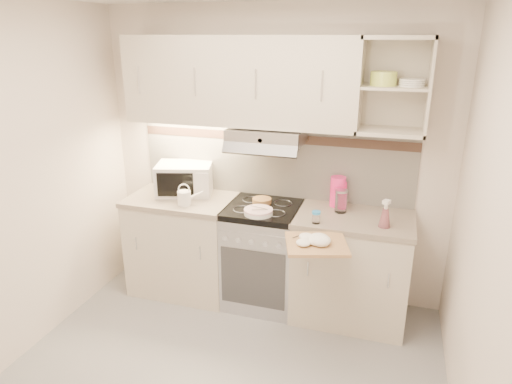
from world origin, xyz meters
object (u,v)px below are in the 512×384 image
microwave (185,179)px  plate_stack (258,212)px  electric_range (263,255)px  watering_can (185,197)px  spray_bottle (385,215)px  cutting_board (316,244)px  glass_jar (341,201)px  pink_pitcher (338,192)px

microwave → plate_stack: size_ratio=2.41×
electric_range → watering_can: (-0.63, -0.16, 0.52)m
electric_range → microwave: microwave is taller
watering_can → spray_bottle: (1.61, 0.02, 0.02)m
cutting_board → glass_jar: bearing=64.4°
electric_range → pink_pitcher: pink_pitcher is taller
electric_range → watering_can: 0.83m
plate_stack → spray_bottle: 0.97m
microwave → glass_jar: bearing=-18.2°
electric_range → glass_jar: 0.83m
plate_stack → spray_bottle: spray_bottle is taller
pink_pitcher → microwave: bearing=178.7°
plate_stack → spray_bottle: bearing=2.3°
electric_range → plate_stack: bearing=-86.1°
pink_pitcher → plate_stack: bearing=-151.5°
electric_range → watering_can: size_ratio=4.25×
microwave → plate_stack: microwave is taller
plate_stack → pink_pitcher: bearing=33.1°
microwave → spray_bottle: (1.74, -0.25, -0.04)m
plate_stack → spray_bottle: (0.97, 0.04, 0.07)m
electric_range → pink_pitcher: bearing=18.6°
spray_bottle → cutting_board: bearing=-114.2°
cutting_board → watering_can: bearing=145.9°
plate_stack → cutting_board: size_ratio=0.55×
glass_jar → cutting_board: bearing=-98.7°
pink_pitcher → cutting_board: bearing=-98.2°
plate_stack → pink_pitcher: size_ratio=0.92×
microwave → watering_can: (0.13, -0.27, -0.07)m
microwave → cutting_board: bearing=-42.0°
watering_can → microwave: bearing=92.0°
electric_range → spray_bottle: (0.98, -0.14, 0.54)m
spray_bottle → cutting_board: size_ratio=0.55×
watering_can → electric_range: bearing=-9.8°
microwave → plate_stack: (0.78, -0.29, -0.11)m
glass_jar → spray_bottle: 0.40m
microwave → electric_range: bearing=-24.7°
plate_stack → glass_jar: glass_jar is taller
microwave → spray_bottle: bearing=-24.4°
electric_range → spray_bottle: 1.13m
microwave → spray_bottle: 1.76m
glass_jar → spray_bottle: bearing=-30.1°
pink_pitcher → glass_jar: (0.05, -0.13, -0.03)m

